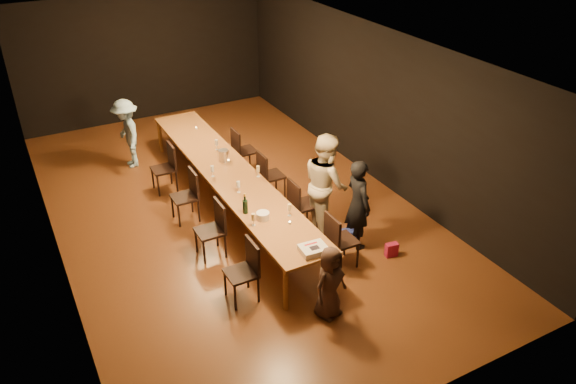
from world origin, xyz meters
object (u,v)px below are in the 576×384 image
chair_left_1 (210,231)px  ice_bucket (224,155)px  chair_left_0 (241,273)px  birthday_cake (313,249)px  woman_birthday (358,204)px  champagne_bottle (245,203)px  chair_right_1 (304,204)px  chair_left_3 (163,169)px  child (330,283)px  chair_right_0 (342,240)px  man_blue (127,134)px  plate_stack (263,216)px  chair_right_2 (272,175)px  table (229,174)px  chair_left_2 (184,197)px  woman_tan (326,184)px  chair_right_3 (245,150)px

chair_left_1 → ice_bucket: (0.94, 1.64, 0.39)m
chair_left_0 → birthday_cake: 1.08m
woman_birthday → champagne_bottle: 1.80m
chair_right_1 → birthday_cake: bearing=-25.3°
chair_left_3 → child: child is taller
chair_right_0 → chair_left_0: bearing=-90.0°
chair_left_0 → woman_birthday: 2.27m
man_blue → plate_stack: man_blue is taller
chair_right_2 → birthday_cake: chair_right_2 is taller
chair_right_0 → chair_right_2: (0.00, 2.40, 0.00)m
table → chair_left_0: chair_left_0 is taller
man_blue → ice_bucket: bearing=31.2°
chair_left_0 → plate_stack: 1.05m
child → birthday_cake: size_ratio=2.79×
ice_bucket → chair_right_2: bearing=-30.0°
chair_left_1 → chair_left_0: bearing=-180.0°
ice_bucket → chair_left_2: bearing=-155.1°
chair_left_1 → birthday_cake: size_ratio=2.36×
birthday_cake → plate_stack: size_ratio=1.94×
woman_tan → child: bearing=159.1°
chair_left_1 → child: child is taller
man_blue → woman_tan: bearing=30.8°
chair_right_3 → chair_left_2: bearing=-54.8°
chair_right_3 → champagne_bottle: bearing=-24.1°
woman_tan → chair_right_0: bearing=172.2°
chair_left_3 → man_blue: size_ratio=0.64×
chair_right_2 → chair_right_1: bearing=-0.0°
chair_left_1 → ice_bucket: size_ratio=4.40×
chair_right_3 → birthday_cake: size_ratio=2.36×
chair_right_3 → chair_left_1: 2.94m
birthday_cake → champagne_bottle: bearing=110.6°
table → woman_birthday: woman_birthday is taller
chair_right_1 → table: bearing=-144.7°
chair_left_0 → chair_left_2: 2.40m
chair_left_1 → woman_birthday: (2.22, -0.84, 0.30)m
man_blue → chair_right_2: bearing=38.8°
table → ice_bucket: 0.47m
birthday_cake → plate_stack: plate_stack is taller
chair_left_0 → chair_left_2: bearing=0.0°
chair_right_3 → man_blue: 2.43m
chair_left_1 → woman_tan: woman_tan is taller
chair_right_1 → child: (-0.77, -2.07, 0.09)m
chair_left_3 → woman_tan: size_ratio=0.52×
table → chair_left_3: bearing=125.3°
chair_left_3 → table: bearing=-144.7°
chair_left_1 → ice_bucket: 1.93m
woman_birthday → chair_right_0: bearing=127.0°
woman_tan → chair_left_0: bearing=125.4°
table → man_blue: bearing=114.4°
chair_right_1 → chair_left_1: (-1.70, 0.00, 0.00)m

